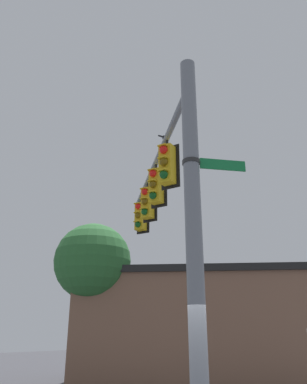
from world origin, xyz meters
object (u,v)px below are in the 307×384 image
at_px(traffic_light_mid_inner, 156,186).
at_px(bird_flying, 164,137).
at_px(traffic_light_arm_end, 140,216).
at_px(traffic_light_nearest_pole, 167,164).
at_px(street_name_sign, 204,163).
at_px(traffic_light_mid_outer, 147,203).

distance_m(traffic_light_mid_inner, bird_flying, 3.60).
xyz_separation_m(traffic_light_mid_inner, traffic_light_arm_end, (2.10, -2.34, 0.00)).
relative_size(traffic_light_nearest_pole, street_name_sign, 1.27).
xyz_separation_m(traffic_light_nearest_pole, street_name_sign, (-1.66, 1.45, -0.95)).
bearing_deg(bird_flying, traffic_light_mid_inner, 113.53).
relative_size(traffic_light_mid_outer, traffic_light_arm_end, 1.00).
height_order(traffic_light_nearest_pole, street_name_sign, traffic_light_nearest_pole).
bearing_deg(traffic_light_nearest_pole, bird_flying, -58.89).
bearing_deg(traffic_light_nearest_pole, street_name_sign, 138.94).
height_order(traffic_light_mid_outer, bird_flying, bird_flying).
xyz_separation_m(traffic_light_nearest_pole, traffic_light_mid_outer, (2.10, -2.34, 0.00)).
height_order(traffic_light_arm_end, bird_flying, bird_flying).
xyz_separation_m(traffic_light_arm_end, street_name_sign, (-4.80, 4.96, -0.95)).
xyz_separation_m(traffic_light_nearest_pole, traffic_light_mid_inner, (1.05, -1.17, 0.00)).
xyz_separation_m(traffic_light_nearest_pole, bird_flying, (1.93, -3.20, 2.84)).
xyz_separation_m(traffic_light_mid_outer, traffic_light_arm_end, (1.05, -1.17, 0.00)).
xyz_separation_m(traffic_light_nearest_pole, traffic_light_arm_end, (3.14, -3.51, 0.00)).
xyz_separation_m(traffic_light_mid_inner, bird_flying, (0.88, -2.03, 2.84)).
relative_size(traffic_light_mid_inner, traffic_light_mid_outer, 1.00).
relative_size(traffic_light_nearest_pole, traffic_light_arm_end, 1.00).
xyz_separation_m(traffic_light_mid_outer, bird_flying, (-0.16, -0.86, 2.84)).
distance_m(traffic_light_mid_inner, street_name_sign, 3.88).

